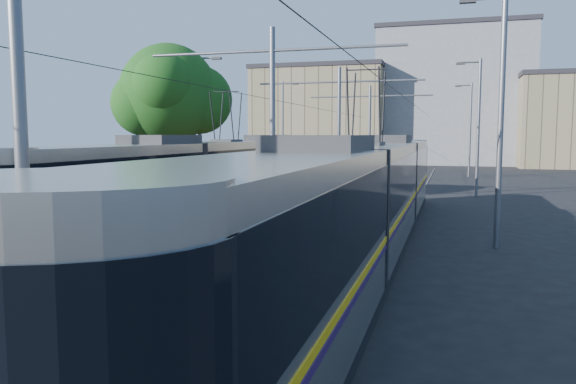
% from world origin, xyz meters
% --- Properties ---
extents(ground, '(160.00, 160.00, 0.00)m').
position_xyz_m(ground, '(0.00, 0.00, 0.00)').
color(ground, black).
rests_on(ground, ground).
extents(platform, '(4.00, 50.00, 0.30)m').
position_xyz_m(platform, '(0.00, 17.00, 0.15)').
color(platform, gray).
rests_on(platform, ground).
extents(tactile_strip_left, '(0.70, 50.00, 0.01)m').
position_xyz_m(tactile_strip_left, '(-1.45, 17.00, 0.30)').
color(tactile_strip_left, gray).
rests_on(tactile_strip_left, platform).
extents(tactile_strip_right, '(0.70, 50.00, 0.01)m').
position_xyz_m(tactile_strip_right, '(1.45, 17.00, 0.30)').
color(tactile_strip_right, gray).
rests_on(tactile_strip_right, platform).
extents(rails, '(8.71, 70.00, 0.03)m').
position_xyz_m(rails, '(0.00, 17.00, 0.02)').
color(rails, gray).
rests_on(rails, ground).
extents(tram_left, '(2.43, 29.22, 5.50)m').
position_xyz_m(tram_left, '(-3.60, 12.48, 1.71)').
color(tram_left, black).
rests_on(tram_left, ground).
extents(tram_right, '(2.43, 29.17, 5.50)m').
position_xyz_m(tram_right, '(3.60, 5.81, 1.86)').
color(tram_right, black).
rests_on(tram_right, ground).
extents(catenary, '(9.20, 70.00, 7.00)m').
position_xyz_m(catenary, '(0.00, 14.15, 4.52)').
color(catenary, slate).
rests_on(catenary, platform).
extents(street_lamps, '(15.18, 38.22, 8.00)m').
position_xyz_m(street_lamps, '(-0.00, 21.00, 4.18)').
color(street_lamps, slate).
rests_on(street_lamps, ground).
extents(shelter, '(1.04, 1.30, 2.49)m').
position_xyz_m(shelter, '(0.63, 13.32, 1.61)').
color(shelter, black).
rests_on(shelter, platform).
extents(tree, '(5.84, 5.40, 8.49)m').
position_xyz_m(tree, '(-8.39, 17.06, 5.74)').
color(tree, '#382314').
rests_on(tree, ground).
extents(building_left, '(16.32, 12.24, 12.12)m').
position_xyz_m(building_left, '(-10.00, 60.00, 6.07)').
color(building_left, gray).
rests_on(building_left, ground).
extents(building_centre, '(18.36, 14.28, 16.69)m').
position_xyz_m(building_centre, '(6.00, 64.00, 8.35)').
color(building_centre, gray).
rests_on(building_centre, ground).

